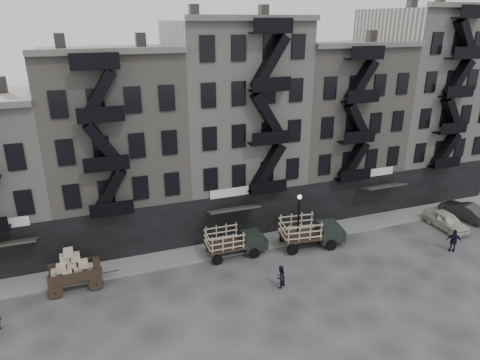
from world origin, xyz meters
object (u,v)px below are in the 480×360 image
object	(u,v)px
stake_truck_east	(311,230)
policeman	(454,241)
car_east	(446,220)
car_far	(464,210)
stake_truck_west	(235,240)
pedestrian_mid	(280,277)
wagon	(72,266)

from	to	relation	value
stake_truck_east	policeman	bearing A→B (deg)	-17.23
car_east	policeman	xyz separation A→B (m)	(-2.56, -3.32, 0.21)
car_far	policeman	world-z (taller)	policeman
stake_truck_west	stake_truck_east	xyz separation A→B (m)	(6.13, -0.75, 0.13)
car_far	policeman	bearing A→B (deg)	31.27
car_far	stake_truck_east	bearing A→B (deg)	-7.13
car_far	pedestrian_mid	xyz separation A→B (m)	(-20.39, -4.06, 0.08)
car_far	policeman	xyz separation A→B (m)	(-5.66, -4.37, 0.21)
car_far	pedestrian_mid	bearing A→B (deg)	4.89
wagon	car_east	xyz separation A→B (m)	(30.42, -1.72, -0.99)
wagon	pedestrian_mid	distance (m)	13.99
wagon	car_east	distance (m)	30.49
car_east	pedestrian_mid	xyz separation A→B (m)	(-17.29, -3.01, 0.09)
policeman	stake_truck_east	bearing A→B (deg)	10.59
stake_truck_east	car_east	size ratio (longest dim) A/B	1.25
pedestrian_mid	car_east	bearing A→B (deg)	158.06
wagon	stake_truck_west	xyz separation A→B (m)	(11.63, 0.29, -0.38)
stake_truck_west	stake_truck_east	size ratio (longest dim) A/B	0.89
wagon	car_east	size ratio (longest dim) A/B	0.85
car_east	stake_truck_west	bearing A→B (deg)	173.86
car_east	pedestrian_mid	distance (m)	17.55
stake_truck_east	pedestrian_mid	bearing A→B (deg)	-130.16
stake_truck_west	wagon	bearing A→B (deg)	-177.36
wagon	pedestrian_mid	bearing A→B (deg)	-21.50
stake_truck_east	car_far	distance (m)	15.79
wagon	policeman	distance (m)	28.33
car_east	stake_truck_east	bearing A→B (deg)	174.30
pedestrian_mid	car_far	bearing A→B (deg)	159.43
policeman	stake_truck_west	bearing A→B (deg)	16.77
stake_truck_east	car_far	world-z (taller)	stake_truck_east
pedestrian_mid	wagon	bearing A→B (deg)	-51.64
policeman	car_far	bearing A→B (deg)	-107.42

